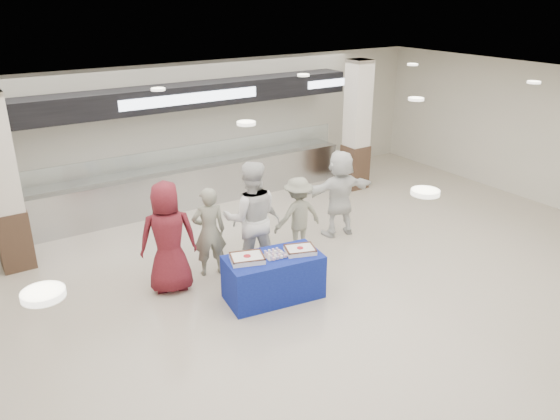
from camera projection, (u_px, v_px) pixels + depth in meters
ground at (332, 305)px, 8.80m from camera, size 14.00×14.00×0.00m
serving_line at (189, 156)px, 12.57m from camera, size 8.70×0.85×2.80m
column_left at (4, 188)px, 9.48m from camera, size 0.55×0.55×3.20m
column_right at (357, 129)px, 13.51m from camera, size 0.55×0.55×3.20m
display_table at (273, 277)px, 8.90m from camera, size 1.64×0.99×0.75m
sheet_cake_left at (247, 258)px, 8.60m from camera, size 0.62×0.54×0.11m
sheet_cake_right at (300, 249)px, 8.88m from camera, size 0.57×0.50×0.10m
cupcake_tray at (275, 254)px, 8.77m from camera, size 0.38×0.29×0.06m
civilian_maroon at (168, 238)px, 8.93m from camera, size 1.07×0.86×1.92m
soldier_a at (209, 232)px, 9.49m from camera, size 0.67×0.52×1.63m
chef_tall at (251, 218)px, 9.52m from camera, size 1.22×1.11×2.06m
chef_short at (256, 222)px, 10.07m from camera, size 0.94×0.68×1.48m
soldier_b at (298, 216)px, 10.32m from camera, size 1.01×0.63×1.51m
civilian_white at (340, 193)px, 11.05m from camera, size 1.73×0.79×1.80m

